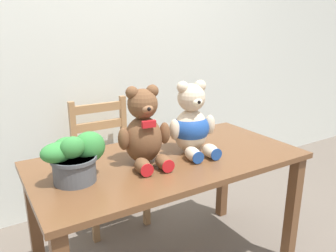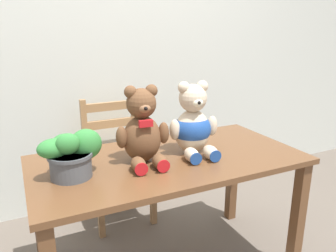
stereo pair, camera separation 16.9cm
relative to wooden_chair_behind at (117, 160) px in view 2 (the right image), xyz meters
name	(u,v)px [view 2 (the right image)]	position (x,y,z in m)	size (l,w,h in m)	color
wall_back	(111,37)	(0.08, 0.28, 0.85)	(8.00, 0.04, 2.60)	silver
dining_table	(169,175)	(0.08, -0.71, 0.16)	(1.41, 0.71, 0.71)	brown
wooden_chair_behind	(117,160)	(0.00, 0.00, 0.00)	(0.42, 0.40, 0.88)	#997047
teddy_bear_left	(143,130)	(-0.06, -0.71, 0.43)	(0.28, 0.28, 0.39)	brown
teddy_bear_right	(193,125)	(0.23, -0.70, 0.42)	(0.28, 0.29, 0.39)	beige
potted_plant	(71,153)	(-0.42, -0.73, 0.38)	(0.29, 0.21, 0.22)	#4C5156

